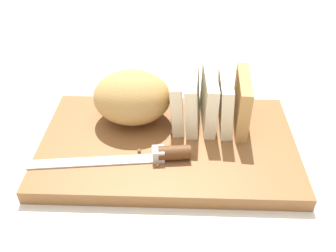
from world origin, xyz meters
name	(u,v)px	position (x,y,z in m)	size (l,w,h in m)	color
ground_plane	(168,150)	(0.00, 0.00, 0.00)	(3.00, 3.00, 0.00)	silver
cutting_board	(168,145)	(0.00, 0.00, 0.01)	(0.45, 0.27, 0.03)	brown
bread_loaf	(164,98)	(-0.01, 0.06, 0.07)	(0.29, 0.14, 0.10)	tan
bread_knife	(152,155)	(-0.03, -0.05, 0.03)	(0.27, 0.04, 0.02)	silver
crumb_near_knife	(158,165)	(-0.02, -0.07, 0.03)	(0.01, 0.01, 0.01)	#996633
crumb_near_loaf	(132,124)	(-0.07, 0.04, 0.03)	(0.01, 0.01, 0.01)	#996633
crumb_stray_left	(139,151)	(-0.05, -0.03, 0.03)	(0.01, 0.01, 0.01)	#996633
crumb_stray_right	(172,132)	(0.01, 0.02, 0.03)	(0.01, 0.01, 0.01)	#996633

